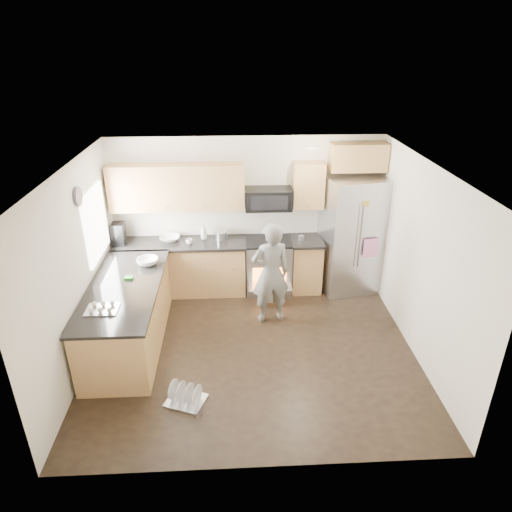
{
  "coord_description": "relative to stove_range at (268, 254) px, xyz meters",
  "views": [
    {
      "loc": [
        -0.23,
        -5.28,
        3.99
      ],
      "look_at": [
        0.08,
        0.5,
        1.21
      ],
      "focal_mm": 32.0,
      "sensor_mm": 36.0,
      "label": 1
    }
  ],
  "objects": [
    {
      "name": "stove_range",
      "position": [
        0.0,
        0.0,
        0.0
      ],
      "size": [
        0.76,
        0.97,
        1.79
      ],
      "color": "#B7B7BC",
      "rests_on": "ground"
    },
    {
      "name": "person",
      "position": [
        -0.04,
        -0.96,
        0.13
      ],
      "size": [
        0.65,
        0.49,
        1.61
      ],
      "primitive_type": "imported",
      "rotation": [
        0.0,
        0.0,
        3.34
      ],
      "color": "slate",
      "rests_on": "ground"
    },
    {
      "name": "room_shell",
      "position": [
        -0.39,
        -1.68,
        1.0
      ],
      "size": [
        4.54,
        4.04,
        2.62
      ],
      "color": "silver",
      "rests_on": "ground"
    },
    {
      "name": "peninsula",
      "position": [
        -2.1,
        -1.44,
        -0.21
      ],
      "size": [
        0.96,
        2.36,
        1.02
      ],
      "color": "tan",
      "rests_on": "ground"
    },
    {
      "name": "refrigerator",
      "position": [
        1.42,
        0.01,
        0.32
      ],
      "size": [
        1.09,
        0.91,
        1.99
      ],
      "rotation": [
        0.0,
        0.0,
        0.17
      ],
      "color": "#B7B7BC",
      "rests_on": "ground"
    },
    {
      "name": "back_cabinet_run",
      "position": [
        -0.94,
        0.05,
        0.29
      ],
      "size": [
        4.45,
        0.64,
        2.5
      ],
      "color": "tan",
      "rests_on": "ground"
    },
    {
      "name": "dish_rack",
      "position": [
        -1.21,
        -2.71,
        -0.6
      ],
      "size": [
        0.55,
        0.5,
        0.28
      ],
      "rotation": [
        0.0,
        0.0,
        -0.37
      ],
      "color": "#B7B7BC",
      "rests_on": "ground"
    },
    {
      "name": "ground",
      "position": [
        -0.35,
        -1.69,
        -0.68
      ],
      "size": [
        4.5,
        4.5,
        0.0
      ],
      "primitive_type": "plane",
      "color": "black",
      "rests_on": "ground"
    }
  ]
}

